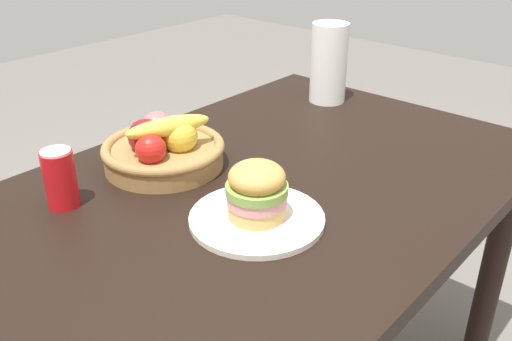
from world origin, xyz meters
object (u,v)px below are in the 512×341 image
Objects in this scene: sandwich at (257,190)px; fruit_basket at (164,147)px; paper_towel_roll at (329,63)px; soda_can at (60,179)px; plate at (257,218)px.

fruit_basket is at bearing 82.91° from sandwich.
sandwich is 0.74m from paper_towel_roll.
paper_towel_roll reaches higher than soda_can.
fruit_basket is at bearing -3.73° from soda_can.
sandwich is at bearing -90.00° from plate.
fruit_basket is 0.64m from paper_towel_roll.
soda_can is at bearing 176.27° from fruit_basket.
fruit_basket is (0.04, 0.33, -0.02)m from sandwich.
fruit_basket reaches higher than sandwich.
paper_towel_roll is (0.68, 0.30, 0.11)m from plate.
paper_towel_roll reaches higher than fruit_basket.
sandwich is at bearing -155.99° from paper_towel_roll.
fruit_basket is (0.04, 0.33, 0.04)m from plate.
paper_towel_roll is (0.68, 0.30, 0.05)m from sandwich.
fruit_basket is (0.26, -0.02, -0.01)m from soda_can.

